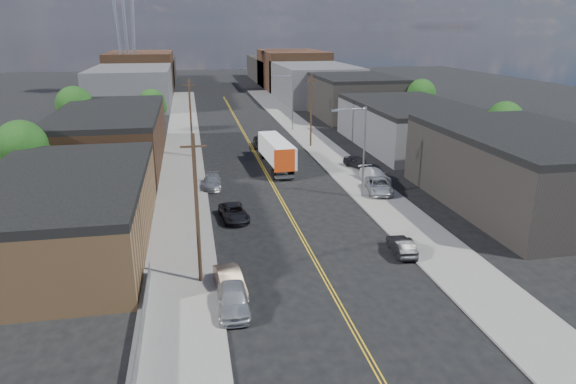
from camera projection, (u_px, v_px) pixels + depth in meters
name	position (u px, v px, depth m)	size (l,w,h in m)	color
ground	(244.00, 132.00, 82.10)	(260.00, 260.00, 0.00)	black
centerline	(256.00, 154.00, 68.08)	(0.32, 120.00, 0.01)	gold
sidewalk_left	(183.00, 157.00, 66.35)	(5.00, 140.00, 0.15)	slate
sidewalk_right	(325.00, 151.00, 69.76)	(5.00, 140.00, 0.15)	slate
warehouse_tan	(65.00, 212.00, 38.75)	(12.00, 22.00, 5.60)	brown
warehouse_brown	(111.00, 136.00, 62.90)	(12.00, 26.00, 6.60)	#472E1C
industrial_right_a	(525.00, 169.00, 47.57)	(14.00, 22.00, 7.10)	black
industrial_right_b	(410.00, 124.00, 72.03)	(14.00, 24.00, 6.10)	#3B3C3E
industrial_right_c	(353.00, 96.00, 96.10)	(14.00, 22.00, 7.60)	black
skyline_left_a	(133.00, 86.00, 110.00)	(16.00, 30.00, 8.00)	#3B3C3E
skyline_right_a	(314.00, 83.00, 117.18)	(16.00, 30.00, 8.00)	#3B3C3E
skyline_left_b	(141.00, 72.00, 133.06)	(16.00, 26.00, 10.00)	#472E1C
skyline_right_b	(292.00, 70.00, 140.24)	(16.00, 26.00, 10.00)	#472E1C
skyline_left_c	(147.00, 72.00, 152.22)	(16.00, 40.00, 7.00)	black
skyline_right_c	(280.00, 70.00, 159.39)	(16.00, 40.00, 7.00)	black
streetlight_near	(360.00, 145.00, 49.12)	(3.39, 0.25, 9.00)	gray
streetlight_far	(290.00, 98.00, 81.83)	(3.39, 0.25, 9.00)	gray
utility_pole_left_near	(197.00, 209.00, 32.32)	(1.60, 0.26, 10.00)	black
utility_pole_left_far	(191.00, 118.00, 65.03)	(1.60, 0.26, 10.00)	black
utility_pole_right	(311.00, 110.00, 70.78)	(1.60, 0.26, 10.00)	black
chainlink_fence	(141.00, 334.00, 27.03)	(0.05, 16.00, 1.22)	slate
tree_left_near	(23.00, 149.00, 48.18)	(4.85, 4.76, 7.91)	black
tree_left_mid	(75.00, 107.00, 71.45)	(5.10, 5.04, 8.37)	black
tree_left_far	(152.00, 104.00, 80.07)	(4.35, 4.20, 6.97)	black
tree_right_near	(505.00, 122.00, 63.57)	(4.60, 4.48, 7.44)	black
tree_right_far	(421.00, 95.00, 85.91)	(4.85, 4.76, 7.91)	black
semi_truck	(275.00, 150.00, 61.80)	(2.89, 13.65, 3.54)	white
car_left_a	(233.00, 298.00, 30.36)	(1.88, 4.67, 1.59)	#AFB2B4
car_left_b	(230.00, 281.00, 32.60)	(1.47, 4.20, 1.38)	#896F5A
car_left_c	(234.00, 213.00, 44.78)	(2.15, 4.67, 1.30)	black
car_left_d	(212.00, 182.00, 53.70)	(1.80, 4.42, 1.28)	#96989A
car_right_oncoming	(402.00, 246.00, 38.04)	(1.34, 3.85, 1.27)	black
car_right_lot_a	(379.00, 185.00, 51.71)	(2.38, 5.16, 1.43)	#B6B9BC
car_right_lot_b	(375.00, 175.00, 55.43)	(1.90, 4.68, 1.36)	silver
car_right_lot_c	(358.00, 162.00, 60.76)	(1.67, 4.14, 1.41)	black
car_ahead_truck	(262.00, 142.00, 71.92)	(2.45, 5.31, 1.48)	black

